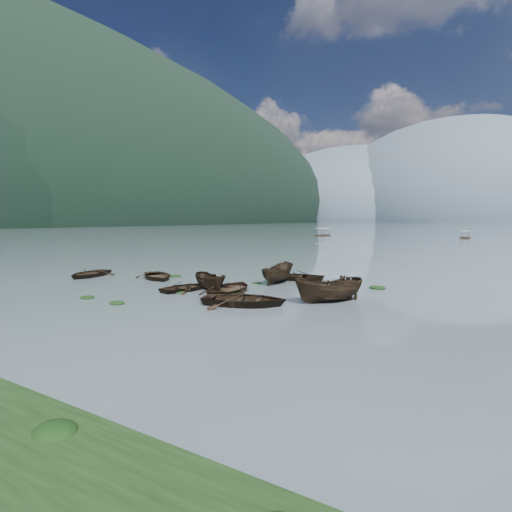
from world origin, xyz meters
The scene contains 23 objects.
ground_plane centered at (0.00, 0.00, 0.00)m, with size 2400.00×2400.00×0.00m, color slate.
left_ridge_far centered at (-480.00, 250.00, 0.00)m, with size 560.00×1400.00×380.00m, color black.
haze_mtn_a centered at (-260.00, 900.00, 0.00)m, with size 520.00×520.00×280.00m, color #475666.
haze_mtn_b centered at (-60.00, 900.00, 0.00)m, with size 520.00×520.00×340.00m, color #475666.
rowboat_0 centered at (-13.60, 5.49, 0.00)m, with size 3.25×4.55×0.94m, color black.
rowboat_1 centered at (-1.49, 4.65, 0.00)m, with size 2.82×3.95×0.82m, color black.
rowboat_2 centered at (-0.08, 5.73, 0.00)m, with size 1.48×3.93×1.52m, color black.
rowboat_3 centered at (1.78, 5.64, 0.00)m, with size 3.52×4.93×1.02m, color black.
rowboat_4 centered at (4.84, 2.62, 0.00)m, with size 3.66×5.12×1.06m, color black.
rowboat_5 centered at (8.93, 6.01, 0.00)m, with size 1.80×4.79×1.85m, color black.
rowboat_6 centered at (-7.33, 7.60, 0.00)m, with size 3.24×4.53×0.94m, color black.
rowboat_7 centered at (3.12, 13.42, 0.00)m, with size 3.35×4.69×0.97m, color black.
rowboat_8 centered at (2.55, 11.15, 0.00)m, with size 1.71×4.56×1.76m, color black.
weed_clump_0 centered at (-5.08, -0.93, 0.00)m, with size 1.04×0.85×0.23m, color black.
weed_clump_1 centered at (-1.20, 3.62, 0.00)m, with size 0.88×0.71×0.19m, color black.
weed_clump_2 centered at (-2.02, -1.09, 0.00)m, with size 1.05×0.84×0.23m, color black.
weed_clump_3 centered at (2.80, 4.81, 0.00)m, with size 1.02×0.87×0.23m, color black.
weed_clump_4 centered at (8.68, 6.73, 0.00)m, with size 1.07×0.85×0.22m, color black.
weed_clump_5 centered at (-6.93, 9.45, 0.00)m, with size 1.16×0.94×0.25m, color black.
weed_clump_6 centered at (1.24, 10.03, 0.00)m, with size 0.84×0.70×0.17m, color black.
weed_clump_7 centered at (10.22, 12.61, 0.00)m, with size 1.25×1.00×0.27m, color black.
pontoon_left centered at (-29.13, 100.58, 0.00)m, with size 2.50×5.99×2.30m, color black, non-canonical shape.
pontoon_centre centered at (10.31, 104.75, 0.00)m, with size 2.13×5.12×1.96m, color black, non-canonical shape.
Camera 1 is at (17.66, -17.20, 5.15)m, focal length 28.00 mm.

